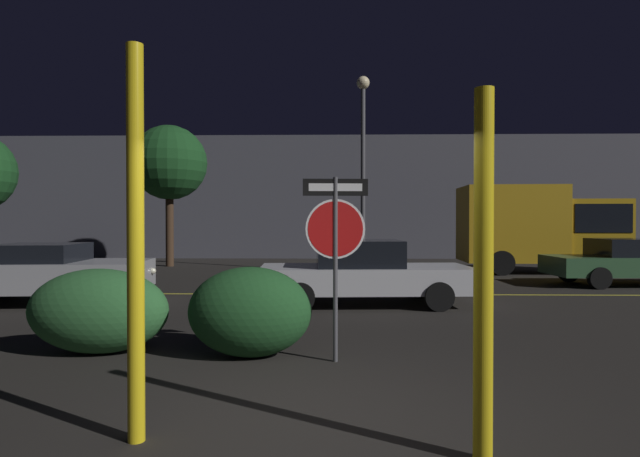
{
  "coord_description": "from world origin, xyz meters",
  "views": [
    {
      "loc": [
        0.21,
        -4.37,
        1.82
      ],
      "look_at": [
        0.0,
        5.34,
        1.69
      ],
      "focal_mm": 28.0,
      "sensor_mm": 36.0,
      "label": 1
    }
  ],
  "objects_px": {
    "hedge_bush_2": "(250,312)",
    "hedge_bush_1": "(99,311)",
    "stop_sign": "(335,231)",
    "passing_car_3": "(363,273)",
    "street_lamp": "(363,145)",
    "passing_car_2": "(45,272)",
    "delivery_truck": "(541,226)",
    "tree_0": "(169,163)",
    "yellow_pole_right": "(483,275)",
    "passing_car_4": "(634,262)",
    "yellow_pole_left": "(136,244)"
  },
  "relations": [
    {
      "from": "yellow_pole_right",
      "to": "passing_car_4",
      "type": "distance_m",
      "value": 13.07
    },
    {
      "from": "yellow_pole_right",
      "to": "passing_car_4",
      "type": "xyz_separation_m",
      "value": [
        7.53,
        10.66,
        -0.74
      ]
    },
    {
      "from": "delivery_truck",
      "to": "street_lamp",
      "type": "xyz_separation_m",
      "value": [
        -6.42,
        -0.42,
        2.86
      ]
    },
    {
      "from": "stop_sign",
      "to": "yellow_pole_left",
      "type": "xyz_separation_m",
      "value": [
        -1.67,
        -2.39,
        -0.06
      ]
    },
    {
      "from": "yellow_pole_right",
      "to": "passing_car_3",
      "type": "xyz_separation_m",
      "value": [
        -0.44,
        7.16,
        -0.71
      ]
    },
    {
      "from": "passing_car_2",
      "to": "tree_0",
      "type": "distance_m",
      "value": 9.94
    },
    {
      "from": "hedge_bush_1",
      "to": "delivery_truck",
      "type": "distance_m",
      "value": 15.6
    },
    {
      "from": "yellow_pole_left",
      "to": "passing_car_2",
      "type": "bearing_deg",
      "value": 124.71
    },
    {
      "from": "yellow_pole_left",
      "to": "hedge_bush_2",
      "type": "bearing_deg",
      "value": 78.67
    },
    {
      "from": "yellow_pole_left",
      "to": "street_lamp",
      "type": "xyz_separation_m",
      "value": [
        2.74,
        13.55,
        2.89
      ]
    },
    {
      "from": "street_lamp",
      "to": "yellow_pole_left",
      "type": "bearing_deg",
      "value": -101.45
    },
    {
      "from": "hedge_bush_1",
      "to": "hedge_bush_2",
      "type": "relative_size",
      "value": 1.17
    },
    {
      "from": "passing_car_3",
      "to": "delivery_truck",
      "type": "relative_size",
      "value": 0.85
    },
    {
      "from": "passing_car_2",
      "to": "delivery_truck",
      "type": "height_order",
      "value": "delivery_truck"
    },
    {
      "from": "hedge_bush_2",
      "to": "hedge_bush_1",
      "type": "bearing_deg",
      "value": 176.16
    },
    {
      "from": "yellow_pole_left",
      "to": "passing_car_4",
      "type": "xyz_separation_m",
      "value": [
        10.3,
        10.38,
        -0.96
      ]
    },
    {
      "from": "passing_car_3",
      "to": "street_lamp",
      "type": "height_order",
      "value": "street_lamp"
    },
    {
      "from": "stop_sign",
      "to": "delivery_truck",
      "type": "distance_m",
      "value": 13.8
    },
    {
      "from": "street_lamp",
      "to": "tree_0",
      "type": "distance_m",
      "value": 8.17
    },
    {
      "from": "hedge_bush_1",
      "to": "street_lamp",
      "type": "distance_m",
      "value": 12.3
    },
    {
      "from": "stop_sign",
      "to": "passing_car_3",
      "type": "height_order",
      "value": "stop_sign"
    },
    {
      "from": "stop_sign",
      "to": "passing_car_3",
      "type": "bearing_deg",
      "value": 77.74
    },
    {
      "from": "yellow_pole_left",
      "to": "hedge_bush_1",
      "type": "bearing_deg",
      "value": 120.38
    },
    {
      "from": "yellow_pole_left",
      "to": "yellow_pole_right",
      "type": "bearing_deg",
      "value": -5.85
    },
    {
      "from": "yellow_pole_left",
      "to": "tree_0",
      "type": "xyz_separation_m",
      "value": [
        -4.99,
        16.17,
        2.57
      ]
    },
    {
      "from": "yellow_pole_right",
      "to": "yellow_pole_left",
      "type": "bearing_deg",
      "value": 174.15
    },
    {
      "from": "tree_0",
      "to": "passing_car_2",
      "type": "bearing_deg",
      "value": -88.6
    },
    {
      "from": "stop_sign",
      "to": "tree_0",
      "type": "bearing_deg",
      "value": 111.86
    },
    {
      "from": "yellow_pole_left",
      "to": "hedge_bush_1",
      "type": "relative_size",
      "value": 1.69
    },
    {
      "from": "delivery_truck",
      "to": "street_lamp",
      "type": "distance_m",
      "value": 7.04
    },
    {
      "from": "yellow_pole_left",
      "to": "tree_0",
      "type": "relative_size",
      "value": 0.57
    },
    {
      "from": "tree_0",
      "to": "delivery_truck",
      "type": "bearing_deg",
      "value": -8.84
    },
    {
      "from": "hedge_bush_1",
      "to": "street_lamp",
      "type": "relative_size",
      "value": 0.28
    },
    {
      "from": "passing_car_2",
      "to": "tree_0",
      "type": "relative_size",
      "value": 0.79
    },
    {
      "from": "yellow_pole_left",
      "to": "passing_car_3",
      "type": "height_order",
      "value": "yellow_pole_left"
    },
    {
      "from": "delivery_truck",
      "to": "hedge_bush_2",
      "type": "bearing_deg",
      "value": -34.58
    },
    {
      "from": "yellow_pole_right",
      "to": "hedge_bush_2",
      "type": "height_order",
      "value": "yellow_pole_right"
    },
    {
      "from": "passing_car_4",
      "to": "street_lamp",
      "type": "height_order",
      "value": "street_lamp"
    },
    {
      "from": "passing_car_4",
      "to": "tree_0",
      "type": "distance_m",
      "value": 16.73
    },
    {
      "from": "delivery_truck",
      "to": "tree_0",
      "type": "xyz_separation_m",
      "value": [
        -14.15,
        2.2,
        2.54
      ]
    },
    {
      "from": "hedge_bush_1",
      "to": "stop_sign",
      "type": "bearing_deg",
      "value": -6.2
    },
    {
      "from": "yellow_pole_right",
      "to": "tree_0",
      "type": "distance_m",
      "value": 18.41
    },
    {
      "from": "hedge_bush_1",
      "to": "tree_0",
      "type": "bearing_deg",
      "value": 104.13
    },
    {
      "from": "stop_sign",
      "to": "passing_car_3",
      "type": "xyz_separation_m",
      "value": [
        0.66,
        4.48,
        -0.99
      ]
    },
    {
      "from": "stop_sign",
      "to": "delivery_truck",
      "type": "xyz_separation_m",
      "value": [
        7.49,
        11.59,
        -0.03
      ]
    },
    {
      "from": "yellow_pole_left",
      "to": "passing_car_2",
      "type": "distance_m",
      "value": 8.42
    },
    {
      "from": "yellow_pole_right",
      "to": "tree_0",
      "type": "height_order",
      "value": "tree_0"
    },
    {
      "from": "stop_sign",
      "to": "delivery_truck",
      "type": "height_order",
      "value": "delivery_truck"
    },
    {
      "from": "delivery_truck",
      "to": "stop_sign",
      "type": "bearing_deg",
      "value": -30.24
    },
    {
      "from": "yellow_pole_left",
      "to": "hedge_bush_2",
      "type": "xyz_separation_m",
      "value": [
        0.52,
        2.6,
        -1.03
      ]
    }
  ]
}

